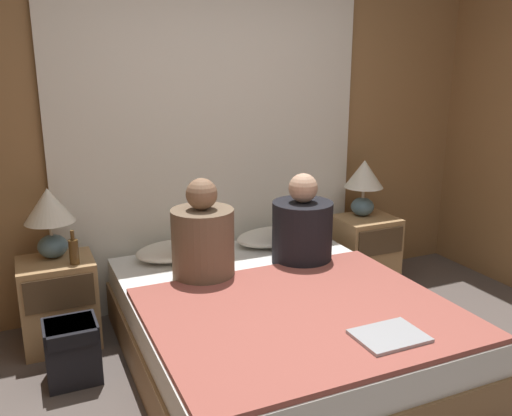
{
  "coord_description": "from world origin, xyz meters",
  "views": [
    {
      "loc": [
        -1.32,
        -1.91,
        1.79
      ],
      "look_at": [
        0.0,
        1.05,
        0.9
      ],
      "focal_mm": 38.0,
      "sensor_mm": 36.0,
      "label": 1
    }
  ],
  "objects_px": {
    "pillow_right": "(274,237)",
    "person_left_in_bed": "(203,240)",
    "lamp_right": "(364,180)",
    "laptop_on_bed": "(389,336)",
    "backpack_on_floor": "(72,348)",
    "lamp_left": "(49,213)",
    "beer_bottle_on_left_stand": "(74,251)",
    "bed": "(277,329)",
    "nightstand_right": "(365,251)",
    "nightstand_left": "(59,302)",
    "pillow_left": "(178,250)",
    "person_right_in_bed": "(302,228)"
  },
  "relations": [
    {
      "from": "pillow_left",
      "to": "laptop_on_bed",
      "type": "distance_m",
      "value": 1.67
    },
    {
      "from": "lamp_left",
      "to": "beer_bottle_on_left_stand",
      "type": "height_order",
      "value": "lamp_left"
    },
    {
      "from": "lamp_left",
      "to": "pillow_left",
      "type": "distance_m",
      "value": 0.88
    },
    {
      "from": "pillow_right",
      "to": "backpack_on_floor",
      "type": "xyz_separation_m",
      "value": [
        -1.52,
        -0.51,
        -0.31
      ]
    },
    {
      "from": "nightstand_right",
      "to": "lamp_right",
      "type": "bearing_deg",
      "value": 90.0
    },
    {
      "from": "pillow_left",
      "to": "pillow_right",
      "type": "height_order",
      "value": "same"
    },
    {
      "from": "nightstand_right",
      "to": "laptop_on_bed",
      "type": "xyz_separation_m",
      "value": [
        -0.93,
        -1.52,
        0.2
      ]
    },
    {
      "from": "pillow_right",
      "to": "laptop_on_bed",
      "type": "bearing_deg",
      "value": -94.68
    },
    {
      "from": "bed",
      "to": "person_right_in_bed",
      "type": "distance_m",
      "value": 0.73
    },
    {
      "from": "lamp_right",
      "to": "beer_bottle_on_left_stand",
      "type": "relative_size",
      "value": 2.09
    },
    {
      "from": "bed",
      "to": "beer_bottle_on_left_stand",
      "type": "height_order",
      "value": "beer_bottle_on_left_stand"
    },
    {
      "from": "nightstand_right",
      "to": "beer_bottle_on_left_stand",
      "type": "height_order",
      "value": "beer_bottle_on_left_stand"
    },
    {
      "from": "person_left_in_bed",
      "to": "pillow_right",
      "type": "bearing_deg",
      "value": 30.19
    },
    {
      "from": "lamp_left",
      "to": "backpack_on_floor",
      "type": "bearing_deg",
      "value": -87.54
    },
    {
      "from": "pillow_left",
      "to": "laptop_on_bed",
      "type": "relative_size",
      "value": 1.74
    },
    {
      "from": "bed",
      "to": "person_right_in_bed",
      "type": "xyz_separation_m",
      "value": [
        0.39,
        0.41,
        0.47
      ]
    },
    {
      "from": "nightstand_left",
      "to": "pillow_left",
      "type": "xyz_separation_m",
      "value": [
        0.8,
        0.03,
        0.22
      ]
    },
    {
      "from": "backpack_on_floor",
      "to": "beer_bottle_on_left_stand",
      "type": "bearing_deg",
      "value": 76.56
    },
    {
      "from": "person_right_in_bed",
      "to": "laptop_on_bed",
      "type": "xyz_separation_m",
      "value": [
        -0.14,
        -1.15,
        -0.2
      ]
    },
    {
      "from": "nightstand_left",
      "to": "person_left_in_bed",
      "type": "relative_size",
      "value": 0.89
    },
    {
      "from": "person_left_in_bed",
      "to": "backpack_on_floor",
      "type": "height_order",
      "value": "person_left_in_bed"
    },
    {
      "from": "nightstand_left",
      "to": "pillow_right",
      "type": "bearing_deg",
      "value": 1.28
    },
    {
      "from": "bed",
      "to": "laptop_on_bed",
      "type": "relative_size",
      "value": 6.07
    },
    {
      "from": "lamp_right",
      "to": "backpack_on_floor",
      "type": "height_order",
      "value": "lamp_right"
    },
    {
      "from": "nightstand_left",
      "to": "lamp_right",
      "type": "relative_size",
      "value": 1.27
    },
    {
      "from": "person_left_in_bed",
      "to": "beer_bottle_on_left_stand",
      "type": "distance_m",
      "value": 0.79
    },
    {
      "from": "nightstand_left",
      "to": "person_left_in_bed",
      "type": "distance_m",
      "value": 1.02
    },
    {
      "from": "lamp_right",
      "to": "backpack_on_floor",
      "type": "distance_m",
      "value": 2.48
    },
    {
      "from": "nightstand_left",
      "to": "bed",
      "type": "bearing_deg",
      "value": -33.29
    },
    {
      "from": "person_left_in_bed",
      "to": "laptop_on_bed",
      "type": "xyz_separation_m",
      "value": [
        0.56,
        -1.15,
        -0.22
      ]
    },
    {
      "from": "lamp_right",
      "to": "person_right_in_bed",
      "type": "bearing_deg",
      "value": -151.18
    },
    {
      "from": "bed",
      "to": "person_left_in_bed",
      "type": "distance_m",
      "value": 0.71
    },
    {
      "from": "person_left_in_bed",
      "to": "nightstand_left",
      "type": "bearing_deg",
      "value": 156.82
    },
    {
      "from": "pillow_right",
      "to": "person_left_in_bed",
      "type": "bearing_deg",
      "value": -149.81
    },
    {
      "from": "person_left_in_bed",
      "to": "laptop_on_bed",
      "type": "height_order",
      "value": "person_left_in_bed"
    },
    {
      "from": "person_left_in_bed",
      "to": "person_right_in_bed",
      "type": "relative_size",
      "value": 1.05
    },
    {
      "from": "backpack_on_floor",
      "to": "lamp_right",
      "type": "bearing_deg",
      "value": 13.1
    },
    {
      "from": "pillow_left",
      "to": "pillow_right",
      "type": "distance_m",
      "value": 0.74
    },
    {
      "from": "nightstand_left",
      "to": "person_left_in_bed",
      "type": "xyz_separation_m",
      "value": [
        0.86,
        -0.37,
        0.42
      ]
    },
    {
      "from": "beer_bottle_on_left_stand",
      "to": "nightstand_left",
      "type": "bearing_deg",
      "value": 134.99
    },
    {
      "from": "nightstand_left",
      "to": "lamp_right",
      "type": "bearing_deg",
      "value": 1.66
    },
    {
      "from": "lamp_left",
      "to": "person_left_in_bed",
      "type": "relative_size",
      "value": 0.7
    },
    {
      "from": "nightstand_left",
      "to": "beer_bottle_on_left_stand",
      "type": "distance_m",
      "value": 0.4
    },
    {
      "from": "lamp_right",
      "to": "laptop_on_bed",
      "type": "height_order",
      "value": "lamp_right"
    },
    {
      "from": "bed",
      "to": "pillow_left",
      "type": "height_order",
      "value": "pillow_left"
    },
    {
      "from": "lamp_left",
      "to": "beer_bottle_on_left_stand",
      "type": "distance_m",
      "value": 0.29
    },
    {
      "from": "nightstand_right",
      "to": "lamp_right",
      "type": "distance_m",
      "value": 0.58
    },
    {
      "from": "nightstand_right",
      "to": "lamp_left",
      "type": "relative_size",
      "value": 1.27
    },
    {
      "from": "pillow_right",
      "to": "laptop_on_bed",
      "type": "distance_m",
      "value": 1.56
    },
    {
      "from": "lamp_right",
      "to": "laptop_on_bed",
      "type": "distance_m",
      "value": 1.88
    }
  ]
}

